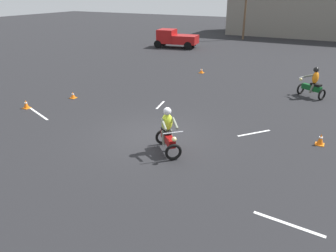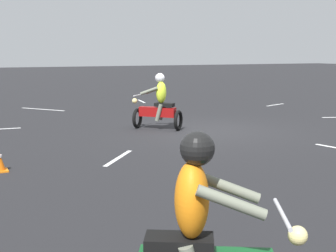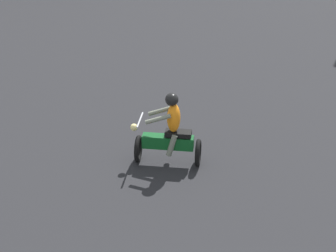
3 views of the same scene
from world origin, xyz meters
The scene contains 1 object.
motorcycle_rider_background centered at (5.02, 8.48, 0.73)m, with size 1.51×1.21×1.66m.
Camera 3 is at (0.48, -2.91, 7.19)m, focal length 70.00 mm.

